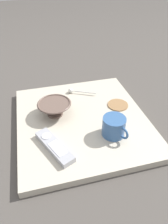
{
  "coord_description": "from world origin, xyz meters",
  "views": [
    {
      "loc": [
        0.68,
        -0.17,
        0.62
      ],
      "look_at": [
        -0.01,
        0.01,
        0.05
      ],
      "focal_mm": 33.42,
      "sensor_mm": 36.0,
      "label": 1
    }
  ],
  "objects_px": {
    "teaspoon": "(74,91)",
    "cereal_bowl": "(55,108)",
    "coffee_mug": "(114,127)",
    "tv_remote_near": "(54,146)",
    "drink_coaster": "(118,105)"
  },
  "relations": [
    {
      "from": "teaspoon",
      "to": "cereal_bowl",
      "type": "bearing_deg",
      "value": -38.21
    },
    {
      "from": "coffee_mug",
      "to": "teaspoon",
      "type": "height_order",
      "value": "coffee_mug"
    },
    {
      "from": "cereal_bowl",
      "to": "coffee_mug",
      "type": "xyz_separation_m",
      "value": [
        0.19,
        0.21,
        0.0
      ]
    },
    {
      "from": "coffee_mug",
      "to": "tv_remote_near",
      "type": "relative_size",
      "value": 0.57
    },
    {
      "from": "tv_remote_near",
      "to": "teaspoon",
      "type": "bearing_deg",
      "value": 156.79
    },
    {
      "from": "teaspoon",
      "to": "tv_remote_near",
      "type": "distance_m",
      "value": 0.38
    },
    {
      "from": "cereal_bowl",
      "to": "coffee_mug",
      "type": "distance_m",
      "value": 0.28
    },
    {
      "from": "cereal_bowl",
      "to": "drink_coaster",
      "type": "distance_m",
      "value": 0.3
    },
    {
      "from": "drink_coaster",
      "to": "teaspoon",
      "type": "bearing_deg",
      "value": -131.24
    },
    {
      "from": "cereal_bowl",
      "to": "teaspoon",
      "type": "distance_m",
      "value": 0.19
    },
    {
      "from": "cereal_bowl",
      "to": "teaspoon",
      "type": "xyz_separation_m",
      "value": [
        -0.15,
        0.12,
        -0.02
      ]
    },
    {
      "from": "tv_remote_near",
      "to": "drink_coaster",
      "type": "relative_size",
      "value": 2.09
    },
    {
      "from": "coffee_mug",
      "to": "tv_remote_near",
      "type": "xyz_separation_m",
      "value": [
        0.02,
        -0.24,
        -0.03
      ]
    },
    {
      "from": "coffee_mug",
      "to": "teaspoon",
      "type": "distance_m",
      "value": 0.35
    },
    {
      "from": "teaspoon",
      "to": "tv_remote_near",
      "type": "xyz_separation_m",
      "value": [
        0.35,
        -0.15,
        -0.0
      ]
    }
  ]
}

